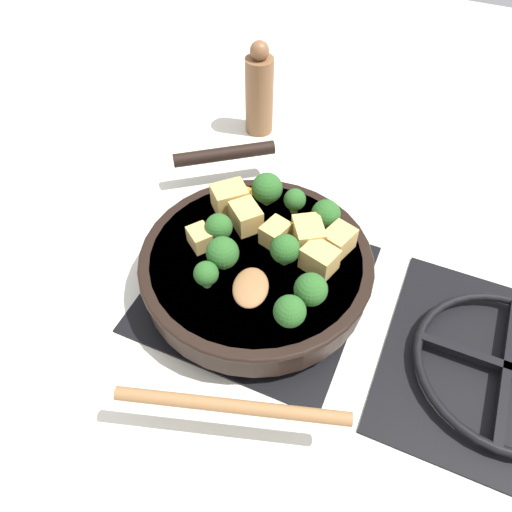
{
  "coord_description": "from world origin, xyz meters",
  "views": [
    {
      "loc": [
        0.42,
        0.19,
        0.61
      ],
      "look_at": [
        0.0,
        0.0,
        0.08
      ],
      "focal_mm": 35.0,
      "sensor_mm": 36.0,
      "label": 1
    }
  ],
  "objects": [
    {
      "name": "broccoli_floret_east_rim",
      "position": [
        0.04,
        -0.03,
        0.1
      ],
      "size": [
        0.05,
        0.05,
        0.05
      ],
      "color": "#709956",
      "rests_on": "skillet_pan"
    },
    {
      "name": "broccoli_floret_mid_floret",
      "position": [
        0.05,
        0.1,
        0.1
      ],
      "size": [
        0.04,
        0.04,
        0.05
      ],
      "color": "#709956",
      "rests_on": "skillet_pan"
    },
    {
      "name": "pepper_mill",
      "position": [
        -0.38,
        -0.16,
        0.09
      ],
      "size": [
        0.06,
        0.06,
        0.19
      ],
      "color": "brown",
      "rests_on": "ground_plane"
    },
    {
      "name": "broccoli_floret_tall_stem",
      "position": [
        -0.11,
        -0.03,
        0.1
      ],
      "size": [
        0.05,
        0.05,
        0.05
      ],
      "color": "#709956",
      "rests_on": "skillet_pan"
    },
    {
      "name": "tofu_cube_east_chunk",
      "position": [
        -0.05,
        -0.04,
        0.09
      ],
      "size": [
        0.06,
        0.06,
        0.04
      ],
      "primitive_type": "cube",
      "rotation": [
        0.0,
        0.0,
        0.86
      ],
      "color": "tan",
      "rests_on": "skillet_pan"
    },
    {
      "name": "carrot_slice_orange_thin",
      "position": [
        -0.11,
        -0.07,
        0.08
      ],
      "size": [
        0.03,
        0.03,
        0.01
      ],
      "primitive_type": "cylinder",
      "color": "orange",
      "rests_on": "skillet_pan"
    },
    {
      "name": "ground_plane",
      "position": [
        0.0,
        0.0,
        0.0
      ],
      "size": [
        2.4,
        2.4,
        0.0
      ],
      "primitive_type": "plane",
      "color": "silver"
    },
    {
      "name": "tofu_cube_near_handle",
      "position": [
        -0.07,
        -0.08,
        0.1
      ],
      "size": [
        0.06,
        0.06,
        0.04
      ],
      "primitive_type": "cube",
      "rotation": [
        0.0,
        0.0,
        2.36
      ],
      "color": "tan",
      "rests_on": "skillet_pan"
    },
    {
      "name": "skillet_pan",
      "position": [
        -0.0,
        -0.0,
        0.05
      ],
      "size": [
        0.43,
        0.4,
        0.05
      ],
      "color": "black",
      "rests_on": "front_burner_grate"
    },
    {
      "name": "broccoli_floret_near_spoon",
      "position": [
        0.09,
        0.08,
        0.1
      ],
      "size": [
        0.04,
        0.04,
        0.05
      ],
      "color": "#709956",
      "rests_on": "skillet_pan"
    },
    {
      "name": "tofu_cube_back_piece",
      "position": [
        -0.05,
        0.06,
        0.1
      ],
      "size": [
        0.06,
        0.06,
        0.04
      ],
      "primitive_type": "cube",
      "rotation": [
        0.0,
        0.0,
        3.71
      ],
      "color": "tan",
      "rests_on": "skillet_pan"
    },
    {
      "name": "broccoli_floret_center_top",
      "position": [
        0.07,
        -0.04,
        0.1
      ],
      "size": [
        0.03,
        0.03,
        0.04
      ],
      "color": "#709956",
      "rests_on": "skillet_pan"
    },
    {
      "name": "broccoli_floret_small_inner",
      "position": [
        -0.11,
        0.02,
        0.1
      ],
      "size": [
        0.03,
        0.03,
        0.04
      ],
      "color": "#709956",
      "rests_on": "skillet_pan"
    },
    {
      "name": "broccoli_floret_north_edge",
      "position": [
        -0.09,
        0.07,
        0.1
      ],
      "size": [
        0.04,
        0.04,
        0.05
      ],
      "color": "#709956",
      "rests_on": "skillet_pan"
    },
    {
      "name": "tofu_cube_west_chunk",
      "position": [
        0.01,
        -0.08,
        0.09
      ],
      "size": [
        0.04,
        0.05,
        0.03
      ],
      "primitive_type": "cube",
      "rotation": [
        0.0,
        0.0,
        4.07
      ],
      "color": "tan",
      "rests_on": "skillet_pan"
    },
    {
      "name": "tofu_cube_front_piece",
      "position": [
        -0.06,
        0.1,
        0.09
      ],
      "size": [
        0.05,
        0.05,
        0.04
      ],
      "primitive_type": "cube",
      "rotation": [
        0.0,
        0.0,
        2.82
      ],
      "color": "tan",
      "rests_on": "skillet_pan"
    },
    {
      "name": "broccoli_floret_west_rim",
      "position": [
        -0.01,
        0.04,
        0.1
      ],
      "size": [
        0.04,
        0.04,
        0.05
      ],
      "color": "#709956",
      "rests_on": "skillet_pan"
    },
    {
      "name": "carrot_slice_near_center",
      "position": [
        -0.06,
        0.03,
        0.08
      ],
      "size": [
        0.02,
        0.02,
        0.01
      ],
      "primitive_type": "cylinder",
      "color": "orange",
      "rests_on": "skillet_pan"
    },
    {
      "name": "rear_burner_grate",
      "position": [
        0.0,
        0.36,
        0.01
      ],
      "size": [
        0.31,
        0.31,
        0.03
      ],
      "color": "black",
      "rests_on": "ground_plane"
    },
    {
      "name": "front_burner_grate",
      "position": [
        0.0,
        0.0,
        0.01
      ],
      "size": [
        0.31,
        0.31,
        0.03
      ],
      "color": "black",
      "rests_on": "ground_plane"
    },
    {
      "name": "wooden_spoon",
      "position": [
        0.15,
        0.05,
        0.08
      ],
      "size": [
        0.25,
        0.26,
        0.02
      ],
      "color": "olive",
      "rests_on": "skillet_pan"
    },
    {
      "name": "tofu_cube_mid_small",
      "position": [
        -0.02,
        0.09,
        0.09
      ],
      "size": [
        0.05,
        0.05,
        0.04
      ],
      "primitive_type": "cube",
      "rotation": [
        0.0,
        0.0,
        4.42
      ],
      "color": "tan",
      "rests_on": "skillet_pan"
    },
    {
      "name": "broccoli_floret_south_cluster",
      "position": [
        -0.01,
        -0.06,
        0.1
      ],
      "size": [
        0.04,
        0.04,
        0.05
      ],
      "color": "#709956",
      "rests_on": "skillet_pan"
    },
    {
      "name": "tofu_cube_center_large",
      "position": [
        -0.04,
        0.01,
        0.09
      ],
      "size": [
        0.05,
        0.04,
        0.03
      ],
      "primitive_type": "cube",
      "rotation": [
        0.0,
        0.0,
        6.0
      ],
      "color": "tan",
      "rests_on": "skillet_pan"
    }
  ]
}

